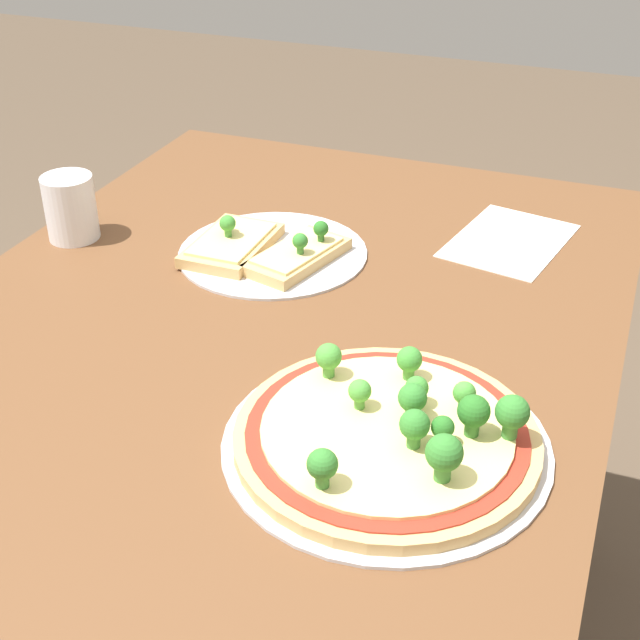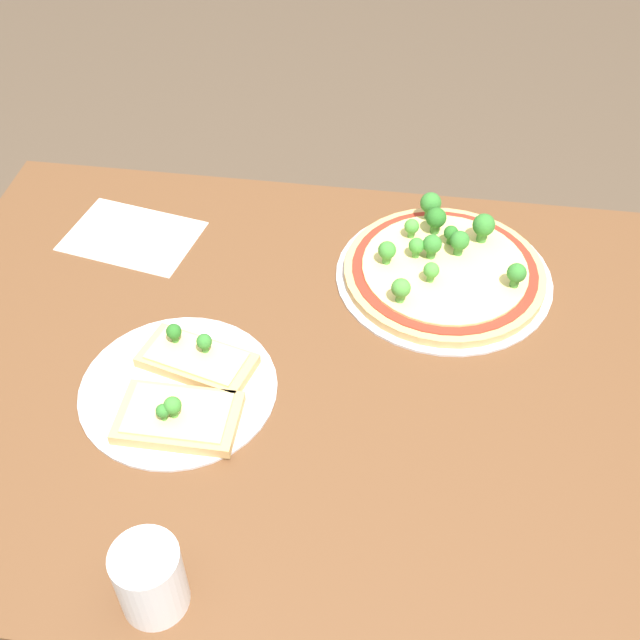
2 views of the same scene
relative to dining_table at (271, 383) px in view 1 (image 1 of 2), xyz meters
The scene contains 5 objects.
dining_table is the anchor object (origin of this frame).
pizza_tray_whole 0.31m from the dining_table, 49.71° to the left, with size 0.34×0.34×0.07m.
pizza_tray_slice 0.20m from the dining_table, 154.59° to the right, with size 0.27×0.27×0.06m.
drinking_cup 0.41m from the dining_table, 106.74° to the right, with size 0.07×0.07×0.10m, color white.
paper_menu 0.42m from the dining_table, 143.54° to the left, with size 0.21×0.15×0.00m, color silver.
Camera 1 is at (0.87, 0.41, 1.33)m, focal length 50.00 mm.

